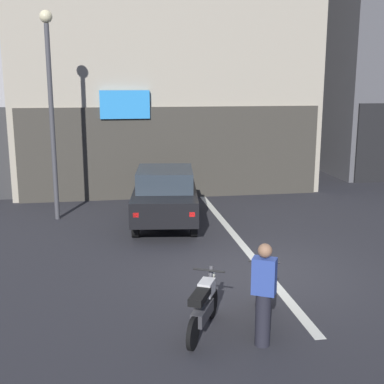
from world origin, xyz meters
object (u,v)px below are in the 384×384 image
car_black_crossing_near (165,194)px  street_lamp (50,94)px  motorcycle_red_row_left_mid (263,296)px  person_by_motorcycles (264,294)px  motorcycle_white_row_leftmost (203,306)px

car_black_crossing_near → street_lamp: 4.36m
car_black_crossing_near → motorcycle_red_row_left_mid: (0.98, -6.37, -0.43)m
street_lamp → car_black_crossing_near: bearing=-18.4°
car_black_crossing_near → street_lamp: bearing=161.6°
street_lamp → person_by_motorcycles: 9.53m
person_by_motorcycles → car_black_crossing_near: bearing=95.8°
car_black_crossing_near → motorcycle_red_row_left_mid: bearing=-81.3°
street_lamp → motorcycle_red_row_left_mid: (4.13, -7.42, -3.25)m
motorcycle_red_row_left_mid → car_black_crossing_near: bearing=98.7°
street_lamp → motorcycle_red_row_left_mid: street_lamp is taller
street_lamp → person_by_motorcycles: size_ratio=3.59×
motorcycle_red_row_left_mid → person_by_motorcycles: (-0.25, -0.81, 0.40)m
car_black_crossing_near → person_by_motorcycles: 7.22m
car_black_crossing_near → motorcycle_white_row_leftmost: bearing=-91.0°
car_black_crossing_near → motorcycle_white_row_leftmost: 6.62m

